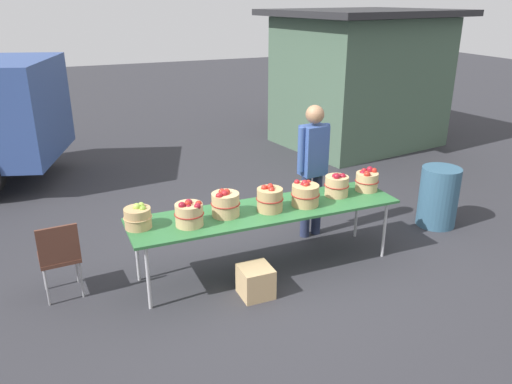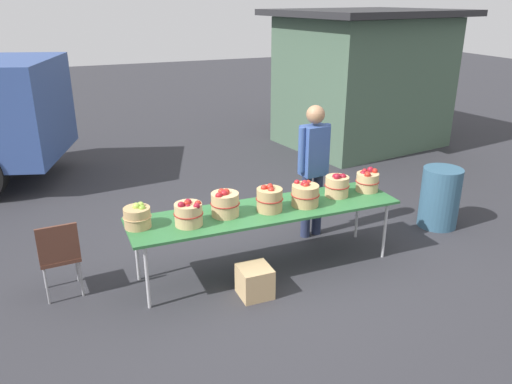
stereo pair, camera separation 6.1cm
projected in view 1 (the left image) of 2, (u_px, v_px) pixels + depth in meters
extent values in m
plane|color=#2D2D33|center=(266.00, 268.00, 5.99)|extent=(40.00, 40.00, 0.00)
cube|color=#2D6B38|center=(266.00, 210.00, 5.72)|extent=(3.10, 0.76, 0.03)
cylinder|color=#B2B2B7|center=(148.00, 278.00, 5.08)|extent=(0.04, 0.04, 0.72)
cylinder|color=#B2B2B7|center=(384.00, 230.00, 6.12)|extent=(0.04, 0.04, 0.72)
cylinder|color=#B2B2B7|center=(137.00, 252.00, 5.60)|extent=(0.04, 0.04, 0.72)
cylinder|color=#B2B2B7|center=(357.00, 211.00, 6.64)|extent=(0.04, 0.04, 0.72)
cylinder|color=tan|center=(138.00, 218.00, 5.23)|extent=(0.28, 0.28, 0.22)
torus|color=tan|center=(138.00, 217.00, 5.22)|extent=(0.30, 0.30, 0.01)
sphere|color=#9EC647|center=(137.00, 207.00, 5.20)|extent=(0.08, 0.08, 0.08)
sphere|color=#7AA833|center=(143.00, 209.00, 5.18)|extent=(0.07, 0.07, 0.07)
sphere|color=#9EC647|center=(137.00, 208.00, 5.20)|extent=(0.07, 0.07, 0.07)
sphere|color=#9EC647|center=(141.00, 205.00, 5.23)|extent=(0.07, 0.07, 0.07)
cylinder|color=tan|center=(189.00, 215.00, 5.28)|extent=(0.29, 0.29, 0.24)
torus|color=maroon|center=(189.00, 214.00, 5.27)|extent=(0.31, 0.31, 0.01)
sphere|color=#B22319|center=(199.00, 204.00, 5.25)|extent=(0.07, 0.07, 0.07)
sphere|color=maroon|center=(182.00, 205.00, 5.18)|extent=(0.07, 0.07, 0.07)
sphere|color=maroon|center=(197.00, 206.00, 5.18)|extent=(0.07, 0.07, 0.07)
sphere|color=maroon|center=(189.00, 203.00, 5.26)|extent=(0.08, 0.08, 0.08)
sphere|color=maroon|center=(188.00, 207.00, 5.20)|extent=(0.06, 0.06, 0.06)
sphere|color=#B22319|center=(188.00, 204.00, 5.21)|extent=(0.07, 0.07, 0.07)
sphere|color=#B22319|center=(187.00, 205.00, 5.24)|extent=(0.08, 0.08, 0.08)
cylinder|color=tan|center=(226.00, 204.00, 5.51)|extent=(0.30, 0.30, 0.26)
torus|color=maroon|center=(226.00, 203.00, 5.51)|extent=(0.32, 0.32, 0.01)
sphere|color=#B22319|center=(227.00, 192.00, 5.46)|extent=(0.08, 0.08, 0.08)
sphere|color=maroon|center=(219.00, 196.00, 5.38)|extent=(0.07, 0.07, 0.07)
sphere|color=#B22319|center=(226.00, 193.00, 5.45)|extent=(0.07, 0.07, 0.07)
sphere|color=maroon|center=(225.00, 194.00, 5.43)|extent=(0.08, 0.08, 0.08)
sphere|color=#B22319|center=(222.00, 192.00, 5.48)|extent=(0.08, 0.08, 0.08)
cylinder|color=tan|center=(270.00, 200.00, 5.64)|extent=(0.29, 0.29, 0.26)
torus|color=maroon|center=(270.00, 199.00, 5.63)|extent=(0.31, 0.31, 0.01)
sphere|color=#B22319|center=(270.00, 186.00, 5.65)|extent=(0.06, 0.06, 0.06)
sphere|color=#B22319|center=(270.00, 187.00, 5.59)|extent=(0.08, 0.08, 0.08)
sphere|color=#B22319|center=(265.00, 188.00, 5.62)|extent=(0.07, 0.07, 0.07)
sphere|color=#B22319|center=(264.00, 188.00, 5.59)|extent=(0.07, 0.07, 0.07)
sphere|color=#B22319|center=(272.00, 190.00, 5.55)|extent=(0.07, 0.07, 0.07)
cylinder|color=tan|center=(305.00, 195.00, 5.79)|extent=(0.31, 0.31, 0.24)
torus|color=maroon|center=(305.00, 194.00, 5.79)|extent=(0.33, 0.33, 0.01)
sphere|color=maroon|center=(303.00, 185.00, 5.77)|extent=(0.07, 0.07, 0.07)
sphere|color=#B22319|center=(308.00, 183.00, 5.86)|extent=(0.07, 0.07, 0.07)
sphere|color=maroon|center=(305.00, 183.00, 5.75)|extent=(0.08, 0.08, 0.08)
sphere|color=#B22319|center=(306.00, 186.00, 5.74)|extent=(0.07, 0.07, 0.07)
sphere|color=maroon|center=(304.00, 185.00, 5.77)|extent=(0.07, 0.07, 0.07)
sphere|color=maroon|center=(306.00, 184.00, 5.75)|extent=(0.08, 0.08, 0.08)
sphere|color=maroon|center=(297.00, 182.00, 5.82)|extent=(0.07, 0.07, 0.07)
cylinder|color=tan|center=(337.00, 186.00, 6.07)|extent=(0.28, 0.28, 0.24)
torus|color=maroon|center=(337.00, 185.00, 6.06)|extent=(0.30, 0.30, 0.01)
sphere|color=maroon|center=(340.00, 176.00, 6.02)|extent=(0.07, 0.07, 0.07)
sphere|color=maroon|center=(335.00, 176.00, 6.02)|extent=(0.07, 0.07, 0.07)
sphere|color=#B22319|center=(337.00, 176.00, 6.02)|extent=(0.08, 0.08, 0.08)
sphere|color=#B22319|center=(337.00, 177.00, 6.00)|extent=(0.07, 0.07, 0.07)
sphere|color=maroon|center=(337.00, 177.00, 5.96)|extent=(0.08, 0.08, 0.08)
sphere|color=maroon|center=(343.00, 176.00, 6.02)|extent=(0.08, 0.08, 0.08)
cylinder|color=tan|center=(367.00, 182.00, 6.24)|extent=(0.27, 0.27, 0.22)
torus|color=maroon|center=(367.00, 181.00, 6.23)|extent=(0.29, 0.29, 0.01)
sphere|color=#B22319|center=(366.00, 174.00, 6.18)|extent=(0.07, 0.07, 0.07)
sphere|color=#B22319|center=(362.00, 173.00, 6.23)|extent=(0.07, 0.07, 0.07)
sphere|color=maroon|center=(363.00, 173.00, 6.21)|extent=(0.07, 0.07, 0.07)
sphere|color=maroon|center=(370.00, 169.00, 6.25)|extent=(0.08, 0.08, 0.08)
sphere|color=maroon|center=(364.00, 171.00, 6.28)|extent=(0.07, 0.07, 0.07)
sphere|color=#B22319|center=(367.00, 175.00, 6.11)|extent=(0.08, 0.08, 0.08)
sphere|color=#B22319|center=(374.00, 171.00, 6.23)|extent=(0.07, 0.07, 0.07)
cylinder|color=#262D4C|center=(317.00, 204.00, 6.71)|extent=(0.12, 0.12, 0.85)
cylinder|color=#262D4C|center=(305.00, 206.00, 6.63)|extent=(0.12, 0.12, 0.85)
cube|color=#334C8C|center=(313.00, 150.00, 6.40)|extent=(0.34, 0.27, 0.64)
sphere|color=#936B4C|center=(315.00, 114.00, 6.23)|extent=(0.23, 0.23, 0.23)
cylinder|color=#334C8C|center=(326.00, 146.00, 6.47)|extent=(0.09, 0.09, 0.57)
cylinder|color=#334C8C|center=(301.00, 150.00, 6.30)|extent=(0.09, 0.09, 0.57)
cube|color=black|center=(48.00, 89.00, 8.28)|extent=(0.57, 1.69, 0.80)
cylinder|color=black|center=(16.00, 142.00, 9.48)|extent=(0.94, 0.54, 0.90)
cube|color=#47604C|center=(360.00, 82.00, 10.61)|extent=(3.35, 2.86, 2.60)
cube|color=#262628|center=(365.00, 13.00, 10.11)|extent=(3.93, 3.44, 0.12)
cube|color=white|center=(388.00, 82.00, 9.44)|extent=(1.39, 0.27, 0.90)
cube|color=brown|center=(59.00, 257.00, 5.32)|extent=(0.43, 0.43, 0.04)
cube|color=brown|center=(58.00, 245.00, 5.09)|extent=(0.40, 0.06, 0.40)
cylinder|color=gray|center=(76.00, 265.00, 5.62)|extent=(0.02, 0.02, 0.42)
cylinder|color=gray|center=(44.00, 272.00, 5.47)|extent=(0.02, 0.02, 0.42)
cylinder|color=gray|center=(81.00, 280.00, 5.33)|extent=(0.02, 0.02, 0.42)
cylinder|color=gray|center=(47.00, 287.00, 5.19)|extent=(0.02, 0.02, 0.42)
cylinder|color=#335972|center=(438.00, 197.00, 6.97)|extent=(0.53, 0.53, 0.83)
cube|color=tan|center=(256.00, 281.00, 5.38)|extent=(0.33, 0.33, 0.33)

